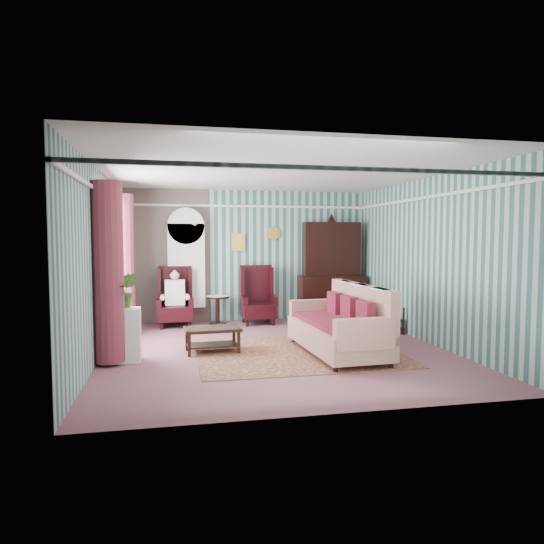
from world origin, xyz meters
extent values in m
plane|color=#804A4F|center=(0.00, 0.00, 0.00)|extent=(6.00, 6.00, 0.00)
cube|color=#35615F|center=(0.00, 3.00, 1.45)|extent=(5.50, 0.02, 2.90)
cube|color=#35615F|center=(0.00, -3.00, 1.45)|extent=(5.50, 0.02, 2.90)
cube|color=#35615F|center=(-2.75, 0.00, 1.45)|extent=(0.02, 6.00, 2.90)
cube|color=#35615F|center=(2.75, 0.00, 1.45)|extent=(0.02, 6.00, 2.90)
cube|color=silver|center=(0.00, 0.00, 2.90)|extent=(5.50, 6.00, 0.02)
cube|color=#80414F|center=(-1.80, 2.99, 1.45)|extent=(1.90, 0.01, 2.90)
cube|color=silver|center=(0.00, 0.00, 2.55)|extent=(5.50, 6.00, 0.05)
cube|color=white|center=(-2.72, 0.60, 1.55)|extent=(0.04, 1.50, 1.90)
cylinder|color=brown|center=(-2.55, -0.45, 1.35)|extent=(0.44, 0.44, 2.60)
cylinder|color=brown|center=(-2.55, 1.65, 1.35)|extent=(0.44, 0.44, 2.60)
cube|color=gold|center=(-0.20, 2.97, 1.75)|extent=(0.30, 0.03, 0.38)
cube|color=white|center=(-1.35, 2.84, 1.12)|extent=(0.80, 0.28, 2.24)
cube|color=black|center=(1.90, 2.72, 1.18)|extent=(1.50, 0.56, 2.36)
cube|color=black|center=(-1.60, 2.45, 0.62)|extent=(0.76, 0.80, 1.25)
cube|color=black|center=(0.15, 2.45, 0.62)|extent=(0.76, 0.80, 1.25)
cylinder|color=black|center=(-0.70, 2.60, 0.30)|extent=(0.50, 0.50, 0.60)
cube|color=black|center=(2.47, 0.90, 0.27)|extent=(0.45, 0.38, 0.54)
cube|color=white|center=(-2.40, -0.30, 0.40)|extent=(0.55, 0.35, 0.80)
cube|color=#53201B|center=(0.30, -0.30, 0.01)|extent=(3.20, 2.60, 0.01)
cube|color=#C0B195|center=(0.90, -0.50, 0.54)|extent=(1.23, 2.29, 1.08)
cube|color=#BEB394|center=(1.34, 1.50, 0.51)|extent=(0.88, 0.81, 1.01)
cube|color=black|center=(-1.03, 0.03, 0.20)|extent=(0.92, 0.58, 0.40)
imported|color=#244916|center=(-2.43, -0.44, 0.99)|extent=(0.40, 0.37, 0.38)
imported|color=#25551A|center=(-2.32, -0.21, 1.06)|extent=(0.30, 0.24, 0.52)
imported|color=#1F591C|center=(-2.48, -0.24, 0.98)|extent=(0.23, 0.23, 0.35)
camera|label=1|loc=(-1.64, -7.72, 1.84)|focal=32.00mm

